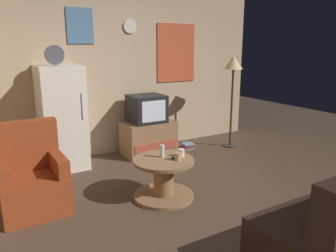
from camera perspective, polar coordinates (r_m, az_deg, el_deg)
ground_plane at (r=3.91m, az=7.09°, el=-13.50°), size 12.00×12.00×0.00m
wall_with_art at (r=5.62m, az=-8.06°, el=9.36°), size 5.20×0.12×2.71m
fridge at (r=5.04m, az=-17.64°, el=1.35°), size 0.60×0.62×1.77m
tv_stand at (r=5.55m, az=-3.33°, el=-2.01°), size 0.84×0.53×0.55m
crt_tv at (r=5.43m, az=-3.67°, el=2.97°), size 0.54×0.51×0.44m
standing_lamp at (r=5.87m, az=11.05°, el=9.40°), size 0.32×0.32×1.59m
coffee_table at (r=4.00m, az=-0.76°, el=-8.90°), size 0.72×0.72×0.48m
wine_glass at (r=3.96m, az=-0.99°, el=-4.30°), size 0.05×0.05×0.15m
mug_ceramic_white at (r=4.00m, az=2.27°, el=-4.57°), size 0.08×0.08×0.09m
mug_ceramic_tan at (r=3.87m, az=1.68°, el=-5.20°), size 0.08×0.08×0.09m
remote_control at (r=3.97m, az=1.46°, el=-5.25°), size 0.16×0.10×0.02m
armchair at (r=4.00m, az=-22.18°, el=-8.48°), size 0.68×0.68×0.96m
book_stack at (r=5.85m, az=3.34°, el=-3.44°), size 0.20×0.17×0.10m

